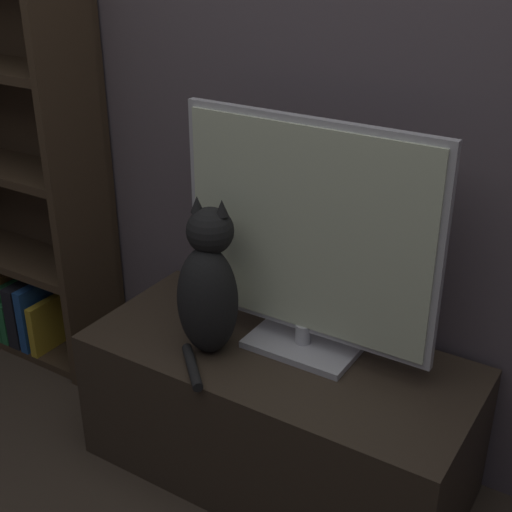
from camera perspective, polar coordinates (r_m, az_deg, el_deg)
name	(u,v)px	position (r m, az deg, el deg)	size (l,w,h in m)	color
wall_back	(341,20)	(1.97, 6.82, 18.24)	(4.80, 0.05, 2.60)	#564C51
tv_stand	(278,414)	(2.16, 1.74, -12.50)	(1.12, 0.51, 0.43)	#33281E
tv	(307,240)	(1.90, 4.08, 1.27)	(0.74, 0.19, 0.67)	#B7B7BC
cat	(209,288)	(1.96, -3.82, -2.55)	(0.20, 0.29, 0.45)	black
bookshelf	(18,144)	(2.71, -18.51, 8.49)	(0.68, 0.28, 1.81)	#3D2D1E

